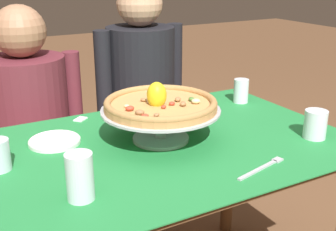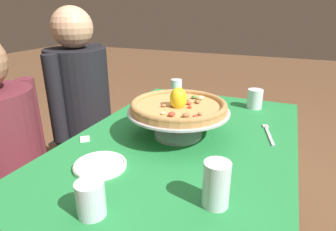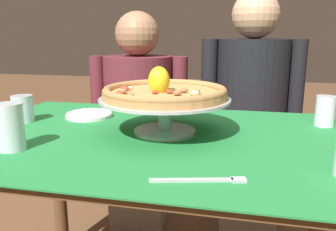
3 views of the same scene
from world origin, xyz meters
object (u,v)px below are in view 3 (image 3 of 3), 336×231
at_px(water_glass_side_left, 23,111).
at_px(water_glass_back_right, 325,112).
at_px(diner_right, 250,121).
at_px(water_glass_front_left, 11,130).
at_px(diner_left, 139,124).
at_px(dinner_fork, 204,180).
at_px(pizza_stand, 165,108).
at_px(side_plate, 89,115).
at_px(pizza, 164,92).
at_px(sugar_packet, 141,108).

bearing_deg(water_glass_side_left, water_glass_back_right, 9.54).
distance_m(water_glass_side_left, diner_right, 1.07).
distance_m(water_glass_front_left, water_glass_side_left, 0.32).
bearing_deg(diner_left, diner_right, 2.72).
distance_m(dinner_fork, diner_left, 1.15).
bearing_deg(pizza_stand, water_glass_front_left, -146.11).
relative_size(water_glass_front_left, side_plate, 0.73).
bearing_deg(diner_left, pizza_stand, -66.22).
height_order(pizza_stand, diner_right, diner_right).
relative_size(pizza, water_glass_front_left, 2.98).
distance_m(pizza, water_glass_back_right, 0.56).
relative_size(water_glass_back_right, diner_right, 0.08).
bearing_deg(pizza_stand, water_glass_side_left, 176.38).
bearing_deg(diner_right, water_glass_front_left, -123.43).
height_order(pizza_stand, side_plate, pizza_stand).
bearing_deg(dinner_fork, diner_right, 84.24).
relative_size(water_glass_side_left, sugar_packet, 1.90).
bearing_deg(dinner_fork, pizza_stand, 115.86).
bearing_deg(pizza, diner_left, 113.70).
relative_size(diner_left, diner_right, 0.93).
bearing_deg(pizza_stand, dinner_fork, -64.14).
distance_m(water_glass_side_left, dinner_fork, 0.79).
xyz_separation_m(pizza_stand, pizza, (-0.00, -0.00, 0.05)).
bearing_deg(sugar_packet, water_glass_back_right, -10.24).
distance_m(water_glass_front_left, dinner_fork, 0.54).
height_order(pizza_stand, diner_left, diner_left).
height_order(pizza_stand, dinner_fork, pizza_stand).
bearing_deg(pizza_stand, sugar_packet, 118.33).
bearing_deg(water_glass_front_left, water_glass_side_left, 119.77).
distance_m(pizza_stand, water_glass_front_left, 0.44).
bearing_deg(side_plate, pizza_stand, -24.60).
bearing_deg(water_glass_front_left, side_plate, 84.57).
height_order(sugar_packet, diner_right, diner_right).
distance_m(water_glass_front_left, water_glass_back_right, 0.99).
bearing_deg(pizza_stand, water_glass_back_right, 22.16).
xyz_separation_m(pizza, side_plate, (-0.33, 0.15, -0.12)).
distance_m(sugar_packet, diner_right, 0.61).
distance_m(pizza_stand, water_glass_back_right, 0.55).
height_order(side_plate, diner_left, diner_left).
distance_m(water_glass_side_left, side_plate, 0.23).
bearing_deg(diner_right, water_glass_back_right, -65.25).
distance_m(water_glass_side_left, sugar_packet, 0.46).
bearing_deg(sugar_packet, water_glass_side_left, -139.39).
bearing_deg(pizza, pizza_stand, 43.65).
height_order(pizza_stand, water_glass_front_left, water_glass_front_left).
height_order(water_glass_back_right, sugar_packet, water_glass_back_right).
distance_m(water_glass_front_left, diner_right, 1.18).
distance_m(pizza, diner_right, 0.82).
bearing_deg(water_glass_back_right, pizza_stand, -157.84).
height_order(water_glass_side_left, sugar_packet, water_glass_side_left).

